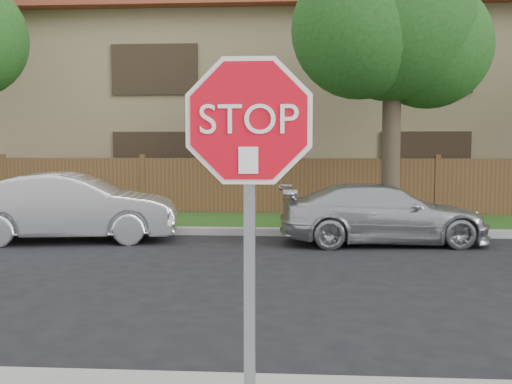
{
  "coord_description": "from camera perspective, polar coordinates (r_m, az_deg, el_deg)",
  "views": [
    {
      "loc": [
        0.25,
        -4.86,
        2.03
      ],
      "look_at": [
        -0.02,
        -0.9,
        1.7
      ],
      "focal_mm": 42.0,
      "sensor_mm": 36.0,
      "label": 1
    }
  ],
  "objects": [
    {
      "name": "far_curb",
      "position": [
        13.16,
        2.79,
        -3.8
      ],
      "size": [
        70.0,
        0.3,
        0.15
      ],
      "primitive_type": "cube",
      "color": "gray",
      "rests_on": "ground"
    },
    {
      "name": "apartment_building",
      "position": [
        21.91,
        3.29,
        8.66
      ],
      "size": [
        35.2,
        9.2,
        7.2
      ],
      "color": "#927E5A",
      "rests_on": "ground"
    },
    {
      "name": "sedan_right",
      "position": [
        12.27,
        12.02,
        -2.05
      ],
      "size": [
        4.27,
        2.03,
        1.2
      ],
      "primitive_type": "imported",
      "rotation": [
        0.0,
        0.0,
        1.66
      ],
      "color": "#B2B6BA",
      "rests_on": "ground"
    },
    {
      "name": "tree_mid",
      "position": [
        14.88,
        13.1,
        15.65
      ],
      "size": [
        4.8,
        3.9,
        7.35
      ],
      "color": "#382B21",
      "rests_on": "ground"
    },
    {
      "name": "fence",
      "position": [
        16.31,
        3.02,
        0.41
      ],
      "size": [
        70.0,
        0.12,
        1.6
      ],
      "primitive_type": "cube",
      "color": "#51391C",
      "rests_on": "ground"
    },
    {
      "name": "grass_strip",
      "position": [
        14.79,
        2.91,
        -2.91
      ],
      "size": [
        70.0,
        3.0,
        0.12
      ],
      "primitive_type": "cube",
      "color": "#1E4714",
      "rests_on": "ground"
    },
    {
      "name": "sedan_left",
      "position": [
        12.85,
        -17.12,
        -1.4
      ],
      "size": [
        4.44,
        2.15,
        1.4
      ],
      "primitive_type": "imported",
      "rotation": [
        0.0,
        0.0,
        1.73
      ],
      "color": "silver",
      "rests_on": "ground"
    },
    {
      "name": "stop_sign",
      "position": [
        3.39,
        -0.67,
        1.37
      ],
      "size": [
        1.01,
        0.13,
        2.55
      ],
      "color": "gray",
      "rests_on": "sidewalk_near"
    }
  ]
}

